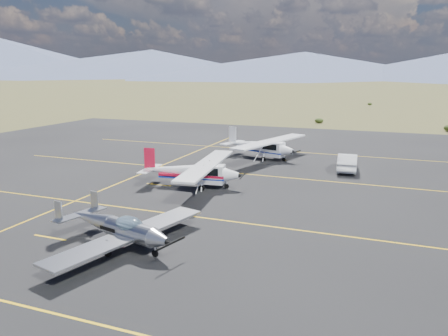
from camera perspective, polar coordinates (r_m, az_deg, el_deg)
The scene contains 6 objects.
ground at distance 24.67m, azimuth -11.03°, elevation -7.03°, with size 1600.00×1600.00×0.00m, color #383D1C.
apron at distance 30.52m, azimuth -4.09°, elevation -2.97°, with size 72.00×72.00×0.02m, color black.
aircraft_low_wing at distance 21.41m, azimuth -13.45°, elevation -7.59°, with size 6.57×8.99×1.95m.
aircraft_cessna at distance 31.24m, azimuth -4.13°, elevation -0.34°, with size 6.45×10.67×2.69m.
aircraft_plain at distance 41.45m, azimuth 4.82°, elevation 2.93°, with size 7.31×10.76×2.74m.
sedan at distance 37.62m, azimuth 15.81°, elevation 0.73°, with size 1.53×4.38×1.44m, color white.
Camera 1 is at (12.54, -19.58, 8.24)m, focal length 35.00 mm.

